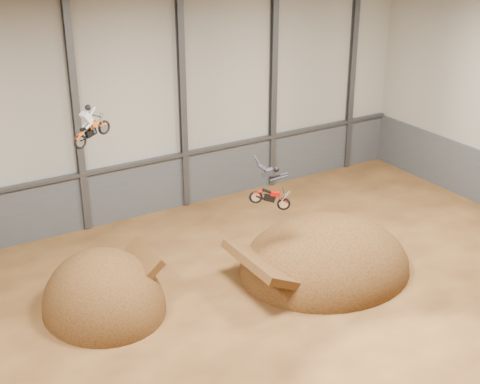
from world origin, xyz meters
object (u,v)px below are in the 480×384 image
takeoff_ramp (105,308)px  fmx_rider_b (268,184)px  fmx_rider_a (92,121)px  landing_ramp (324,269)px

takeoff_ramp → fmx_rider_b: 9.97m
takeoff_ramp → fmx_rider_a: 9.28m
fmx_rider_b → takeoff_ramp: bearing=-167.4°
landing_ramp → fmx_rider_a: 14.72m
landing_ramp → fmx_rider_a: fmx_rider_a is taller
takeoff_ramp → fmx_rider_b: bearing=-16.5°
fmx_rider_a → takeoff_ramp: bearing=-146.2°
takeoff_ramp → landing_ramp: 11.74m
takeoff_ramp → fmx_rider_a: fmx_rider_a is taller
takeoff_ramp → landing_ramp: takeoff_ramp is taller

